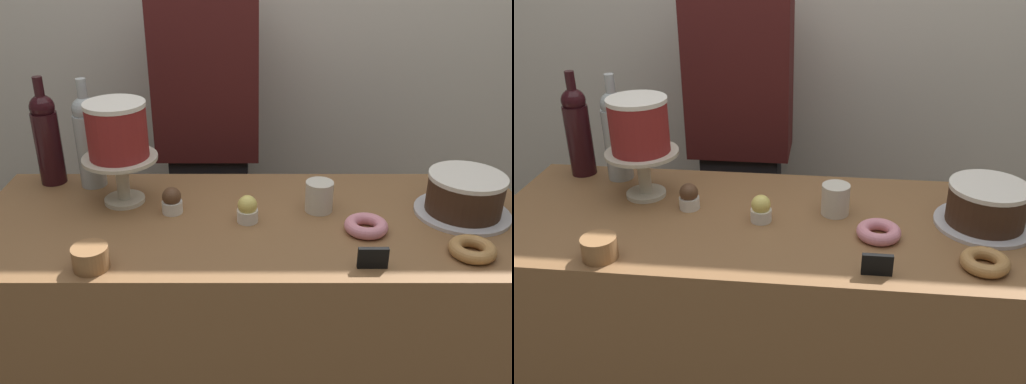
# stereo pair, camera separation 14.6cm
# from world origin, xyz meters

# --- Properties ---
(back_wall) EXTENTS (6.00, 0.05, 2.60)m
(back_wall) POSITION_xyz_m (0.00, 0.87, 1.30)
(back_wall) COLOR silver
(back_wall) RESTS_ON ground_plane
(display_counter) EXTENTS (1.51, 0.59, 0.89)m
(display_counter) POSITION_xyz_m (0.00, 0.00, 0.45)
(display_counter) COLOR brown
(display_counter) RESTS_ON ground_plane
(cake_stand_pedestal) EXTENTS (0.21, 0.21, 0.14)m
(cake_stand_pedestal) POSITION_xyz_m (-0.37, 0.10, 0.99)
(cake_stand_pedestal) COLOR beige
(cake_stand_pedestal) RESTS_ON display_counter
(white_layer_cake) EXTENTS (0.16, 0.16, 0.15)m
(white_layer_cake) POSITION_xyz_m (-0.37, 0.10, 1.11)
(white_layer_cake) COLOR maroon
(white_layer_cake) RESTS_ON cake_stand_pedestal
(silver_serving_platter) EXTENTS (0.25, 0.25, 0.01)m
(silver_serving_platter) POSITION_xyz_m (0.56, 0.03, 0.90)
(silver_serving_platter) COLOR silver
(silver_serving_platter) RESTS_ON display_counter
(chocolate_round_cake) EXTENTS (0.20, 0.20, 0.11)m
(chocolate_round_cake) POSITION_xyz_m (0.56, 0.03, 0.96)
(chocolate_round_cake) COLOR #3D2619
(chocolate_round_cake) RESTS_ON silver_serving_platter
(wine_bottle_dark_red) EXTENTS (0.08, 0.08, 0.33)m
(wine_bottle_dark_red) POSITION_xyz_m (-0.62, 0.24, 1.04)
(wine_bottle_dark_red) COLOR black
(wine_bottle_dark_red) RESTS_ON display_counter
(wine_bottle_clear) EXTENTS (0.08, 0.08, 0.33)m
(wine_bottle_clear) POSITION_xyz_m (-0.49, 0.22, 1.04)
(wine_bottle_clear) COLOR #B2BCC1
(wine_bottle_clear) RESTS_ON display_counter
(cupcake_lemon) EXTENTS (0.06, 0.06, 0.07)m
(cupcake_lemon) POSITION_xyz_m (-0.02, -0.01, 0.93)
(cupcake_lemon) COLOR white
(cupcake_lemon) RESTS_ON display_counter
(cupcake_chocolate) EXTENTS (0.06, 0.06, 0.07)m
(cupcake_chocolate) POSITION_xyz_m (-0.23, 0.04, 0.93)
(cupcake_chocolate) COLOR white
(cupcake_chocolate) RESTS_ON display_counter
(donut_maple) EXTENTS (0.11, 0.11, 0.03)m
(donut_maple) POSITION_xyz_m (0.52, -0.18, 0.91)
(donut_maple) COLOR #B27F47
(donut_maple) RESTS_ON display_counter
(donut_pink) EXTENTS (0.11, 0.11, 0.03)m
(donut_pink) POSITION_xyz_m (0.28, -0.07, 0.91)
(donut_pink) COLOR pink
(donut_pink) RESTS_ON display_counter
(cookie_stack) EXTENTS (0.08, 0.08, 0.05)m
(cookie_stack) POSITION_xyz_m (-0.38, -0.23, 0.92)
(cookie_stack) COLOR olive
(cookie_stack) RESTS_ON display_counter
(price_sign_chalkboard) EXTENTS (0.07, 0.01, 0.05)m
(price_sign_chalkboard) POSITION_xyz_m (0.27, -0.23, 0.92)
(price_sign_chalkboard) COLOR black
(price_sign_chalkboard) RESTS_ON display_counter
(coffee_cup_ceramic) EXTENTS (0.08, 0.08, 0.08)m
(coffee_cup_ceramic) POSITION_xyz_m (0.17, 0.05, 0.94)
(coffee_cup_ceramic) COLOR silver
(coffee_cup_ceramic) RESTS_ON display_counter
(barista_figure) EXTENTS (0.36, 0.22, 1.60)m
(barista_figure) POSITION_xyz_m (-0.17, 0.59, 0.84)
(barista_figure) COLOR black
(barista_figure) RESTS_ON ground_plane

